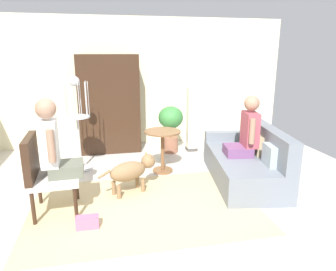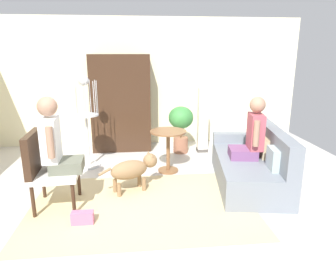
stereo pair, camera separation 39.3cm
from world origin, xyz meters
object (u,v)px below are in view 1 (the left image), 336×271
bird_cage_stand (78,123)px  column_lamp (192,120)px  round_end_table (163,144)px  dog (132,170)px  armoire_cabinet (109,104)px  armchair (43,169)px  person_on_armchair (54,144)px  potted_plant (171,123)px  couch (247,161)px  handbag (87,222)px  person_on_couch (247,131)px

bird_cage_stand → column_lamp: bearing=16.6°
round_end_table → dog: 0.88m
dog → armoire_cabinet: size_ratio=0.43×
dog → armoire_cabinet: bearing=96.3°
armoire_cabinet → dog: bearing=-83.7°
armchair → dog: size_ratio=1.19×
person_on_armchair → potted_plant: (1.81, 1.95, -0.26)m
couch → potted_plant: (-0.83, 1.53, 0.29)m
round_end_table → handbag: (-1.13, -1.47, -0.38)m
bird_cage_stand → potted_plant: (1.65, 0.59, -0.20)m
round_end_table → bird_cage_stand: bearing=164.5°
round_end_table → dog: (-0.56, -0.67, -0.13)m
armchair → person_on_armchair: person_on_armchair is taller
dog → column_lamp: (1.32, 1.64, 0.29)m
column_lamp → armoire_cabinet: 1.62m
dog → couch: bearing=2.8°
person_on_couch → round_end_table: (-1.13, 0.60, -0.30)m
couch → person_on_armchair: size_ratio=2.05×
round_end_table → armoire_cabinet: armoire_cabinet is taller
armchair → column_lamp: (2.38, 1.98, 0.05)m
person_on_armchair → handbag: (0.34, -0.48, -0.77)m
person_on_couch → dog: person_on_couch is taller
potted_plant → handbag: 2.88m
dog → potted_plant: potted_plant is taller
round_end_table → potted_plant: potted_plant is taller
person_on_armchair → armoire_cabinet: size_ratio=0.50×
armchair → round_end_table: bearing=31.9°
potted_plant → column_lamp: (0.42, 0.03, 0.03)m
person_on_couch → bird_cage_stand: size_ratio=0.58×
couch → handbag: couch is taller
person_on_armchair → bird_cage_stand: (0.17, 1.36, -0.06)m
bird_cage_stand → column_lamp: bird_cage_stand is taller
couch → person_on_armchair: person_on_armchair is taller
armchair → column_lamp: size_ratio=0.77×
person_on_armchair → column_lamp: size_ratio=0.74×
couch → person_on_couch: bearing=-159.2°
person_on_couch → couch: bearing=20.8°
round_end_table → armoire_cabinet: size_ratio=0.37×
person_on_couch → potted_plant: (-0.78, 1.55, -0.18)m
column_lamp → handbag: size_ratio=5.02×
person_on_couch → handbag: person_on_couch is taller
column_lamp → person_on_armchair: bearing=-138.5°
armchair → person_on_couch: (2.74, 0.41, 0.21)m
dog → round_end_table: bearing=50.1°
couch → dog: couch is taller
round_end_table → column_lamp: column_lamp is taller
person_on_armchair → potted_plant: 2.67m
couch → person_on_couch: (-0.05, -0.02, 0.47)m
couch → armoire_cabinet: 2.81m
armchair → handbag: 0.83m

